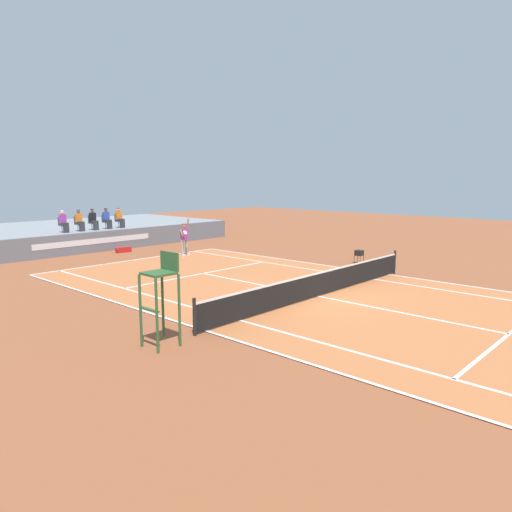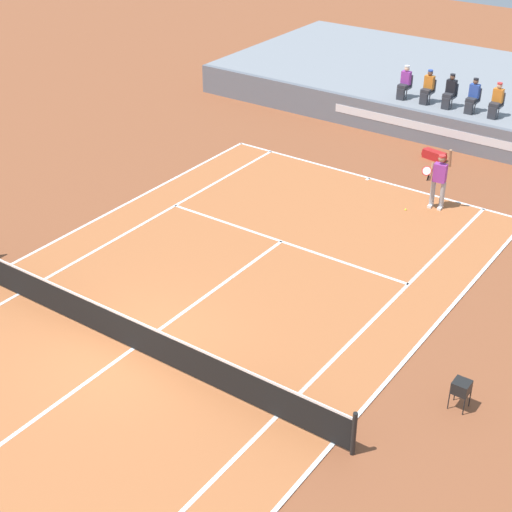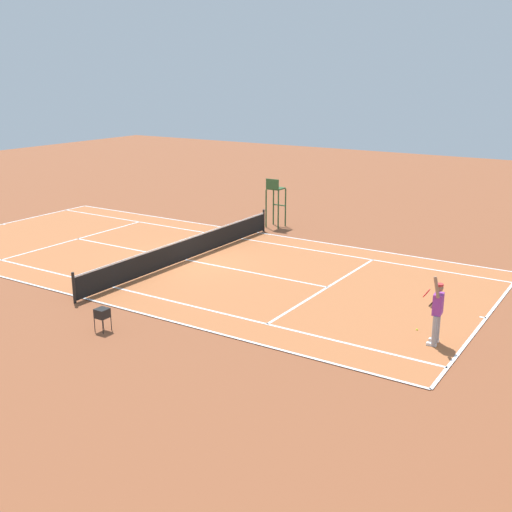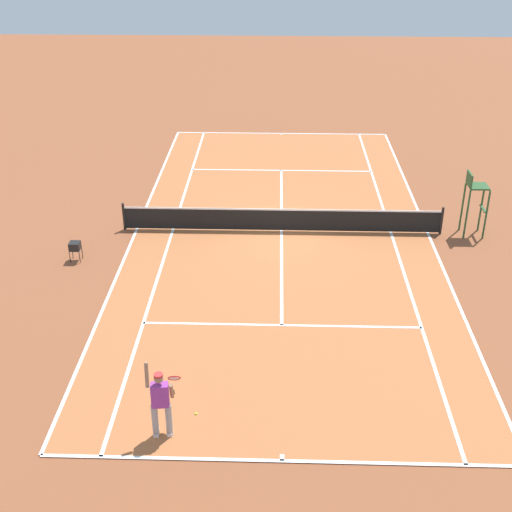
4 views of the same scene
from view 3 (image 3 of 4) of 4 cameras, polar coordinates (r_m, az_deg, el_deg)
ground_plane at (r=26.03m, az=-6.25°, el=-0.40°), size 80.00×80.00×0.00m
court at (r=26.03m, az=-6.25°, el=-0.38°), size 11.08×23.88×0.03m
net at (r=25.89m, az=-6.28°, el=0.71°), size 11.98×0.10×1.07m
tennis_player at (r=18.35m, az=15.98°, el=-4.82°), size 0.75×0.68×2.08m
tennis_ball at (r=19.51m, az=14.29°, el=-6.45°), size 0.07×0.07×0.07m
umpire_chair at (r=31.28m, az=1.74°, el=5.41°), size 0.77×0.77×2.44m
ball_hopper at (r=19.26m, az=-13.69°, el=-4.99°), size 0.36×0.36×0.70m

